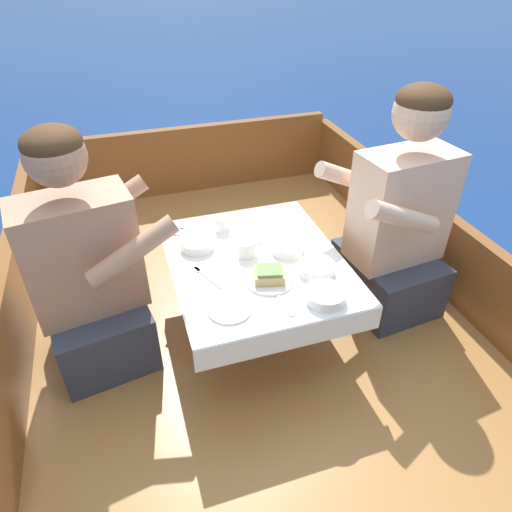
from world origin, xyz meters
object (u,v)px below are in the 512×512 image
Objects in this scene: coffee_cup_starboard at (247,248)px; coffee_cup_port at (222,223)px; sandwich at (269,274)px; person_port at (89,276)px; person_starboard at (397,226)px.

coffee_cup_port is at bearing 102.49° from coffee_cup_starboard.
person_port is at bearing 161.04° from sandwich.
coffee_cup_port is 0.86× the size of coffee_cup_starboard.
person_starboard reaches higher than coffee_cup_starboard.
coffee_cup_starboard is at bearing -12.95° from person_port.
person_starboard reaches higher than person_port.
person_port is at bearing -9.24° from person_starboard.
coffee_cup_starboard is at bearing -77.51° from coffee_cup_port.
coffee_cup_port is at bearing 100.75° from sandwich.
sandwich is 1.49× the size of coffee_cup_port.
person_port is 10.96× the size of coffee_cup_port.
person_starboard reaches higher than sandwich.
coffee_cup_starboard is at bearing -9.52° from person_starboard.
person_starboard is 9.83× the size of coffee_cup_starboard.
person_port is 0.68m from sandwich.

